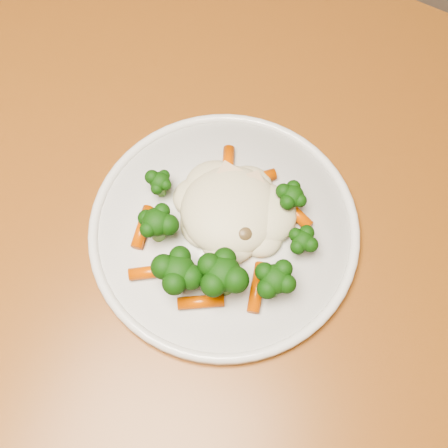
# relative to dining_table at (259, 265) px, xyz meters

# --- Properties ---
(dining_table) EXTENTS (1.17, 0.84, 0.75)m
(dining_table) POSITION_rel_dining_table_xyz_m (0.00, 0.00, 0.00)
(dining_table) COLOR #955622
(dining_table) RESTS_ON ground
(plate) EXTENTS (0.27, 0.27, 0.01)m
(plate) POSITION_rel_dining_table_xyz_m (-0.04, -0.02, 0.11)
(plate) COLOR silver
(plate) RESTS_ON dining_table
(meal) EXTENTS (0.19, 0.18, 0.05)m
(meal) POSITION_rel_dining_table_xyz_m (-0.03, -0.03, 0.14)
(meal) COLOR beige
(meal) RESTS_ON plate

